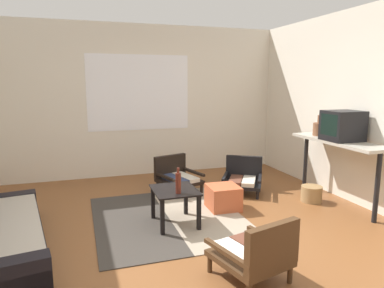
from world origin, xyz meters
TOP-DOWN VIEW (x-y plane):
  - ground_plane at (0.00, 0.00)m, footprint 7.80×7.80m
  - far_wall_with_window at (0.00, 3.06)m, footprint 5.60×0.13m
  - side_wall_right at (2.66, 0.30)m, footprint 0.12×6.60m
  - area_rug at (-0.04, 0.76)m, footprint 1.82×2.09m
  - coffee_table at (-0.01, 0.55)m, footprint 0.51×0.59m
  - armchair_by_window at (0.36, 1.83)m, footprint 0.72×0.74m
  - armchair_striped_foreground at (0.32, -0.85)m, footprint 0.68×0.72m
  - armchair_corner at (1.33, 1.45)m, footprint 0.77×0.77m
  - ottoman_orange at (0.74, 0.85)m, footprint 0.42×0.42m
  - console_shelf at (2.32, 0.55)m, footprint 0.45×1.52m
  - crt_television at (2.32, 0.50)m, footprint 0.46×0.41m
  - clay_vase at (2.32, 0.97)m, footprint 0.19×0.19m
  - glass_bottle at (-0.01, 0.40)m, footprint 0.06×0.06m
  - wicker_basket at (2.07, 0.74)m, footprint 0.29×0.29m

SIDE VIEW (x-z plane):
  - ground_plane at x=0.00m, z-range 0.00..0.00m
  - area_rug at x=-0.04m, z-range 0.00..0.01m
  - wicker_basket at x=2.07m, z-range 0.00..0.23m
  - ottoman_orange at x=0.74m, z-range 0.00..0.32m
  - armchair_corner at x=1.33m, z-range -0.03..0.50m
  - armchair_by_window at x=0.36m, z-range -0.02..0.52m
  - armchair_striped_foreground at x=0.32m, z-range -0.03..0.56m
  - coffee_table at x=-0.01m, z-range 0.13..0.57m
  - glass_bottle at x=-0.01m, z-range 0.41..0.71m
  - console_shelf at x=2.32m, z-range 0.35..1.27m
  - clay_vase at x=2.32m, z-range 0.87..1.17m
  - crt_television at x=2.32m, z-range 0.91..1.32m
  - side_wall_right at x=2.66m, z-range 0.00..2.70m
  - far_wall_with_window at x=0.00m, z-range 0.00..2.70m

